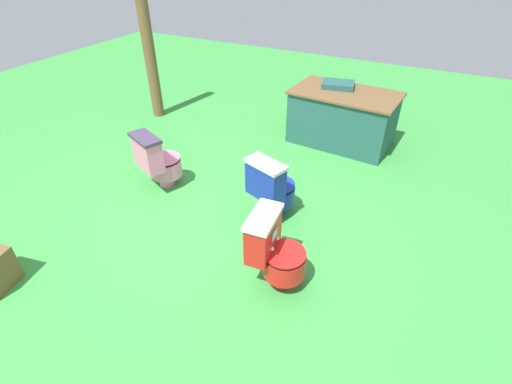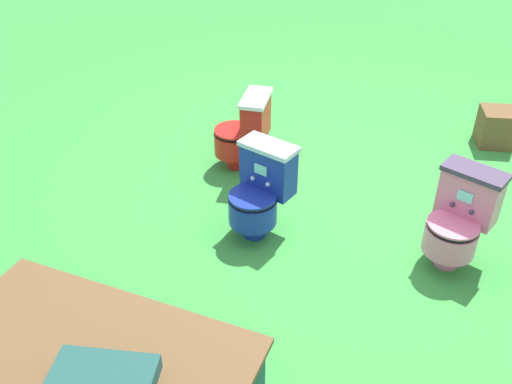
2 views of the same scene
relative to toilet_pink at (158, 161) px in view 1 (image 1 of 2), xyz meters
name	(u,v)px [view 1 (image 1 of 2)]	position (x,y,z in m)	size (l,w,h in m)	color
ground	(202,228)	(0.87, -0.44, -0.37)	(14.00, 14.00, 0.00)	green
toilet_pink	(158,161)	(0.00, 0.00, 0.00)	(0.56, 0.61, 0.73)	pink
toilet_blue	(272,188)	(1.45, 0.11, 0.00)	(0.54, 0.59, 0.73)	#192D9E
toilet_red	(275,251)	(1.87, -0.74, 0.00)	(0.53, 0.45, 0.73)	red
vendor_table	(342,117)	(1.59, 2.16, 0.02)	(1.52, 0.96, 0.85)	#23514C
wooden_post	(148,46)	(-1.46, 1.73, 0.77)	(0.18, 0.18, 2.27)	brown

